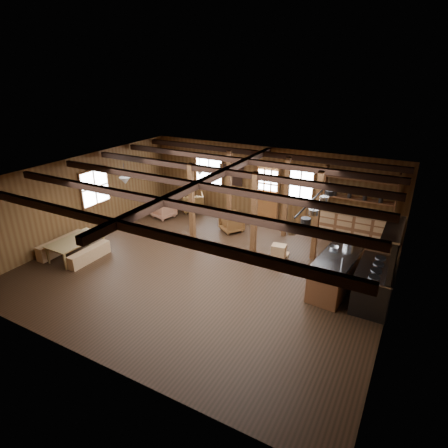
{
  "coord_description": "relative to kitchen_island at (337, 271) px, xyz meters",
  "views": [
    {
      "loc": [
        5.14,
        -8.44,
        5.56
      ],
      "look_at": [
        0.24,
        0.54,
        1.22
      ],
      "focal_mm": 30.0,
      "sensor_mm": 36.0,
      "label": 1
    }
  ],
  "objects": [
    {
      "name": "ceiling_joists",
      "position": [
        -3.6,
        -0.54,
        2.2
      ],
      "size": [
        9.8,
        8.82,
        0.18
      ],
      "color": "black",
      "rests_on": "ceiling"
    },
    {
      "name": "back_door",
      "position": [
        -3.6,
        3.73,
        0.4
      ],
      "size": [
        1.02,
        0.08,
        2.15
      ],
      "color": "brown",
      "rests_on": "floor"
    },
    {
      "name": "armchair_a",
      "position": [
        -6.53,
        2.97,
        -0.1
      ],
      "size": [
        1.14,
        1.15,
        0.76
      ],
      "primitive_type": "imported",
      "rotation": [
        0.0,
        0.0,
        3.77
      ],
      "color": "brown",
      "rests_on": "floor"
    },
    {
      "name": "pendant_lamps",
      "position": [
        -5.85,
        0.28,
        1.77
      ],
      "size": [
        1.86,
        2.36,
        0.66
      ],
      "color": "#2A2A2C",
      "rests_on": "ceiling"
    },
    {
      "name": "room",
      "position": [
        -3.6,
        -0.72,
        0.92
      ],
      "size": [
        10.04,
        9.04,
        2.84
      ],
      "color": "black",
      "rests_on": "ground"
    },
    {
      "name": "kitchen_island",
      "position": [
        0.0,
        0.0,
        0.0
      ],
      "size": [
        1.1,
        2.57,
        1.2
      ],
      "rotation": [
        0.0,
        0.0,
        -0.09
      ],
      "color": "brown",
      "rests_on": "floor"
    },
    {
      "name": "armchair_b",
      "position": [
        -4.2,
        1.94,
        -0.14
      ],
      "size": [
        1.01,
        1.02,
        0.68
      ],
      "primitive_type": "imported",
      "rotation": [
        0.0,
        0.0,
        2.54
      ],
      "color": "brown",
      "rests_on": "floor"
    },
    {
      "name": "commercial_range",
      "position": [
        1.04,
        -0.33,
        0.2
      ],
      "size": [
        0.88,
        1.73,
        2.13
      ],
      "color": "#2A2A2C",
      "rests_on": "floor"
    },
    {
      "name": "pot_rack",
      "position": [
        -0.67,
        -0.42,
        1.81
      ],
      "size": [
        0.42,
        3.0,
        0.45
      ],
      "color": "#2A2A2C",
      "rests_on": "ceiling"
    },
    {
      "name": "timber_posts",
      "position": [
        -3.08,
        1.36,
        0.92
      ],
      "size": [
        3.95,
        2.35,
        2.8
      ],
      "color": "#402512",
      "rests_on": "floor"
    },
    {
      "name": "step_stool",
      "position": [
        -1.95,
        0.8,
        -0.26
      ],
      "size": [
        0.54,
        0.41,
        0.44
      ],
      "primitive_type": "cube",
      "rotation": [
        0.0,
        0.0,
        0.14
      ],
      "color": "#997345",
      "rests_on": "floor"
    },
    {
      "name": "dining_table",
      "position": [
        -7.5,
        -2.17,
        -0.18
      ],
      "size": [
        0.97,
        1.7,
        0.59
      ],
      "primitive_type": "imported",
      "rotation": [
        0.0,
        0.0,
        1.55
      ],
      "color": "olive",
      "rests_on": "floor"
    },
    {
      "name": "window_back_right",
      "position": [
        -2.3,
        3.74,
        1.12
      ],
      "size": [
        1.02,
        0.06,
        1.32
      ],
      "color": "white",
      "rests_on": "wall_back"
    },
    {
      "name": "counter_pot",
      "position": [
        0.1,
        0.67,
        0.55
      ],
      "size": [
        0.29,
        0.29,
        0.17
      ],
      "primitive_type": "cylinder",
      "color": "silver",
      "rests_on": "kitchen_island"
    },
    {
      "name": "notice_boards",
      "position": [
        -5.1,
        3.73,
        1.16
      ],
      "size": [
        1.08,
        0.03,
        0.9
      ],
      "color": "beige",
      "rests_on": "wall_back"
    },
    {
      "name": "window_left",
      "position": [
        -8.56,
        -0.22,
        1.12
      ],
      "size": [
        0.14,
        1.24,
        1.32
      ],
      "color": "white",
      "rests_on": "wall_back"
    },
    {
      "name": "bench_aisle",
      "position": [
        -7.0,
        -2.17,
        -0.28
      ],
      "size": [
        0.28,
        1.47,
        0.41
      ],
      "primitive_type": "cube",
      "color": "#997345",
      "rests_on": "floor"
    },
    {
      "name": "bench_wall",
      "position": [
        -8.25,
        -2.17,
        -0.25
      ],
      "size": [
        0.31,
        1.67,
        0.46
      ],
      "primitive_type": "cube",
      "color": "#997345",
      "rests_on": "floor"
    },
    {
      "name": "window_back_left",
      "position": [
        -6.2,
        3.74,
        1.12
      ],
      "size": [
        1.32,
        0.06,
        1.32
      ],
      "color": "white",
      "rests_on": "wall_back"
    },
    {
      "name": "armchair_c",
      "position": [
        -7.19,
        1.84,
        -0.12
      ],
      "size": [
        0.92,
        0.93,
        0.71
      ],
      "primitive_type": "imported",
      "rotation": [
        0.0,
        0.0,
        2.91
      ],
      "color": "#925D42",
      "rests_on": "floor"
    },
    {
      "name": "back_counter",
      "position": [
        -0.2,
        3.48,
        0.12
      ],
      "size": [
        2.55,
        0.6,
        2.45
      ],
      "color": "brown",
      "rests_on": "floor"
    },
    {
      "name": "bowl",
      "position": [
        -0.21,
        0.35,
        0.49
      ],
      "size": [
        0.26,
        0.26,
        0.06
      ],
      "primitive_type": "imported",
      "rotation": [
        0.0,
        0.0,
        0.11
      ],
      "color": "silver",
      "rests_on": "kitchen_island"
    }
  ]
}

